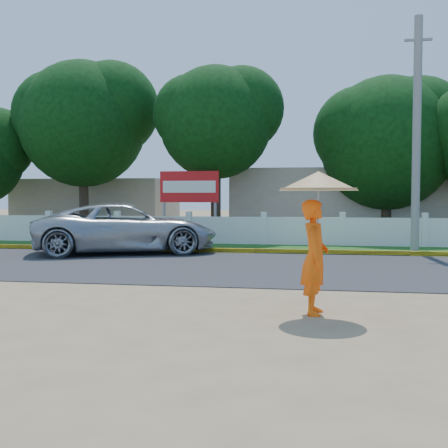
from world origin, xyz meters
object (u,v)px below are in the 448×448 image
Objects in this scene: vehicle at (126,228)px; monk_with_parasol at (316,221)px; utility_pole at (417,135)px; billboard at (189,191)px.

monk_with_parasol is (6.37, -8.67, 0.69)m from vehicle.
vehicle is 2.58× the size of monk_with_parasol.
billboard is (-8.59, 2.99, -1.84)m from utility_pole.
vehicle is at bearing 126.30° from monk_with_parasol.
utility_pole is 11.36m from monk_with_parasol.
vehicle is 2.06× the size of billboard.
billboard is at bearing -34.27° from vehicle.
monk_with_parasol is (-3.25, -10.61, -2.44)m from utility_pole.
monk_with_parasol is at bearing -166.16° from vehicle.
monk_with_parasol is at bearing -68.55° from billboard.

